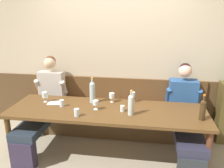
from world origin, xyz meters
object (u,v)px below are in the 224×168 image
at_px(dining_table, 107,114).
at_px(water_tumbler_left, 122,109).
at_px(person_right_seat, 44,104).
at_px(wine_glass_mid_right, 133,95).
at_px(wine_glass_by_bottle, 112,96).
at_px(water_tumbler_center, 62,103).
at_px(wine_glass_center_front, 96,103).
at_px(water_tumbler_right, 77,113).
at_px(wine_bottle_amber_mid, 203,109).
at_px(wine_bottle_green_tall, 92,92).
at_px(person_left_seat, 185,113).
at_px(wine_glass_mid_left, 45,95).
at_px(wall_bench, 114,118).
at_px(wine_bottle_clear_water, 131,104).

bearing_deg(dining_table, water_tumbler_left, -9.21).
distance_m(person_right_seat, wine_glass_mid_right, 1.40).
height_order(wine_glass_by_bottle, water_tumbler_center, wine_glass_by_bottle).
distance_m(wine_glass_center_front, wine_glass_mid_right, 0.59).
bearing_deg(water_tumbler_right, wine_glass_mid_right, 41.14).
distance_m(wine_bottle_amber_mid, water_tumbler_center, 1.85).
bearing_deg(wine_glass_mid_right, person_right_seat, -179.38).
distance_m(water_tumbler_left, water_tumbler_center, 0.86).
height_order(wine_glass_mid_right, water_tumbler_right, wine_glass_mid_right).
height_order(wine_bottle_amber_mid, wine_bottle_green_tall, wine_bottle_green_tall).
xyz_separation_m(person_left_seat, water_tumbler_right, (-1.43, -0.59, 0.17)).
relative_size(wine_bottle_amber_mid, water_tumbler_center, 3.44).
distance_m(person_left_seat, wine_glass_mid_right, 0.79).
distance_m(dining_table, wine_bottle_amber_mid, 1.23).
relative_size(wine_glass_mid_left, water_tumbler_right, 1.52).
bearing_deg(water_tumbler_right, person_left_seat, 22.36).
bearing_deg(wine_glass_center_front, person_left_seat, 15.59).
relative_size(wall_bench, person_right_seat, 2.26).
bearing_deg(wine_bottle_clear_water, water_tumbler_left, 142.84).
relative_size(wine_bottle_clear_water, water_tumbler_center, 3.46).
bearing_deg(person_left_seat, water_tumbler_left, -157.89).
height_order(wine_glass_mid_right, wine_glass_mid_left, wine_glass_mid_right).
bearing_deg(wine_glass_mid_right, water_tumbler_left, -107.92).
bearing_deg(person_left_seat, wine_glass_mid_right, -179.83).
distance_m(wine_bottle_green_tall, wine_glass_mid_left, 0.70).
xyz_separation_m(person_right_seat, person_left_seat, (2.14, 0.02, -0.01)).
distance_m(wine_bottle_clear_water, water_tumbler_right, 0.69).
distance_m(wine_glass_mid_left, water_tumbler_center, 0.33).
height_order(wine_bottle_amber_mid, wine_glass_center_front, wine_bottle_amber_mid).
bearing_deg(water_tumbler_left, wine_bottle_clear_water, -37.16).
distance_m(wine_bottle_green_tall, wine_glass_mid_right, 0.59).
relative_size(wine_glass_by_bottle, water_tumbler_center, 1.44).
height_order(person_right_seat, wine_bottle_clear_water, person_right_seat).
bearing_deg(wine_glass_mid_right, wine_bottle_amber_mid, -27.51).
xyz_separation_m(wine_bottle_clear_water, wine_glass_center_front, (-0.48, 0.10, -0.05)).
relative_size(wall_bench, dining_table, 1.11).
relative_size(wine_bottle_clear_water, wine_glass_by_bottle, 2.40).
xyz_separation_m(wine_bottle_clear_water, water_tumbler_right, (-0.67, -0.14, -0.10)).
height_order(dining_table, water_tumbler_left, water_tumbler_left).
bearing_deg(wine_bottle_clear_water, wine_glass_center_front, 168.54).
bearing_deg(wine_glass_mid_right, wine_bottle_green_tall, -170.21).
height_order(person_left_seat, water_tumbler_center, person_left_seat).
xyz_separation_m(person_right_seat, water_tumbler_center, (0.42, -0.29, 0.16)).
height_order(wine_glass_mid_right, wine_glass_by_bottle, wine_glass_mid_right).
bearing_deg(dining_table, water_tumbler_right, -141.62).
bearing_deg(wine_bottle_clear_water, wine_glass_mid_right, 90.42).
relative_size(wine_bottle_green_tall, wine_glass_mid_right, 2.41).
bearing_deg(dining_table, person_left_seat, 16.33).
relative_size(person_right_seat, person_left_seat, 1.04).
xyz_separation_m(person_right_seat, water_tumbler_right, (0.71, -0.57, 0.16)).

